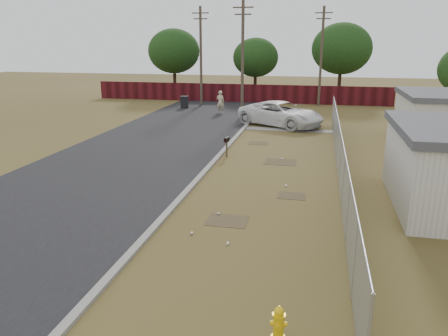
% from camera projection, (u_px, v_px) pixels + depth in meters
% --- Properties ---
extents(ground, '(120.00, 120.00, 0.00)m').
position_uv_depth(ground, '(268.00, 179.00, 19.55)').
color(ground, brown).
rests_on(ground, ground).
extents(street, '(15.10, 60.00, 0.12)m').
position_uv_depth(street, '(179.00, 136.00, 28.47)').
color(street, black).
rests_on(street, ground).
extents(chainlink_fence, '(0.10, 27.06, 2.02)m').
position_uv_depth(chainlink_fence, '(340.00, 160.00, 19.65)').
color(chainlink_fence, '#989BA0').
rests_on(chainlink_fence, ground).
extents(privacy_fence, '(30.00, 0.12, 1.80)m').
position_uv_depth(privacy_fence, '(238.00, 93.00, 43.97)').
color(privacy_fence, '#4B1015').
rests_on(privacy_fence, ground).
extents(utility_poles, '(12.60, 8.24, 9.00)m').
position_uv_depth(utility_poles, '(255.00, 56.00, 38.37)').
color(utility_poles, '#4E4134').
rests_on(utility_poles, ground).
extents(horizon_trees, '(33.32, 31.94, 7.78)m').
position_uv_depth(horizon_trees, '(308.00, 56.00, 40.18)').
color(horizon_trees, '#342217').
rests_on(horizon_trees, ground).
extents(fire_hydrant, '(0.36, 0.36, 0.78)m').
position_uv_depth(fire_hydrant, '(279.00, 324.00, 8.96)').
color(fire_hydrant, yellow).
rests_on(fire_hydrant, ground).
extents(mailbox, '(0.23, 0.47, 1.07)m').
position_uv_depth(mailbox, '(227.00, 141.00, 23.05)').
color(mailbox, brown).
rests_on(mailbox, ground).
extents(pickup_truck, '(6.94, 5.69, 1.76)m').
position_uv_depth(pickup_truck, '(281.00, 114.00, 31.61)').
color(pickup_truck, white).
rests_on(pickup_truck, ground).
extents(pedestrian, '(0.76, 0.56, 1.92)m').
position_uv_depth(pedestrian, '(220.00, 102.00, 37.09)').
color(pedestrian, '#C5B890').
rests_on(pedestrian, ground).
extents(trash_bin, '(0.83, 0.82, 1.10)m').
position_uv_depth(trash_bin, '(184.00, 102.00, 40.11)').
color(trash_bin, black).
rests_on(trash_bin, ground).
extents(scattered_litter, '(2.68, 10.41, 0.07)m').
position_uv_depth(scattered_litter, '(248.00, 201.00, 16.80)').
color(scattered_litter, silver).
rests_on(scattered_litter, ground).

